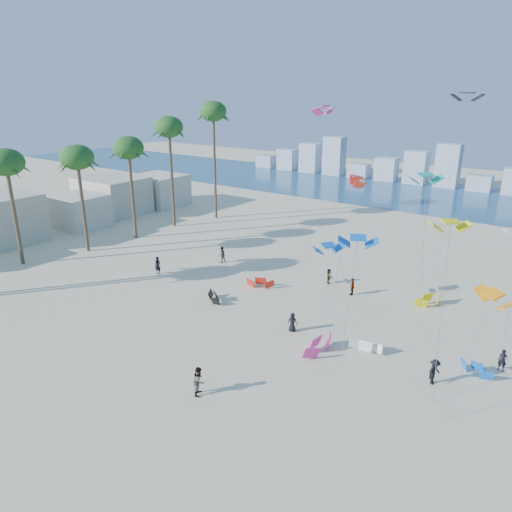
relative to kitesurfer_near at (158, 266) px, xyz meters
The scene contains 10 objects.
ground 18.36m from the kitesurfer_near, 58.87° to the right, with size 220.00×220.00×0.00m, color beige.
ocean 57.11m from the kitesurfer_near, 80.45° to the left, with size 220.00×220.00×0.00m, color navy.
kitesurfer_near is the anchor object (origin of this frame).
kitesurfer_mid 21.83m from the kitesurfer_near, 36.05° to the right, with size 0.93×0.73×1.92m, color gray.
kitesurfers_far 18.61m from the kitesurfer_near, ahead, with size 30.32×12.58×1.83m.
grounded_kites 20.45m from the kitesurfer_near, ahead, with size 24.71×16.72×1.07m.
flying_kites 27.03m from the kitesurfer_near, 20.75° to the left, with size 26.61×27.98×18.51m.
palm_row 16.52m from the kitesurfer_near, behind, with size 8.71×44.80×16.84m.
beachfront_buildings 24.81m from the kitesurfer_near, 168.05° to the left, with size 11.50×43.00×6.00m.
distant_skyline 66.86m from the kitesurfer_near, 82.87° to the left, with size 85.00×3.00×8.40m.
Camera 1 is at (26.17, -15.73, 18.30)m, focal length 33.33 mm.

